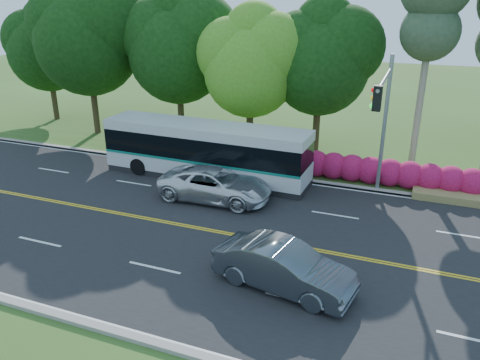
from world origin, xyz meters
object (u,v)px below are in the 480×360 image
(transit_bus, at_px, (205,151))
(sedan, at_px, (284,267))
(traffic_signal, at_px, (383,111))
(suv, at_px, (215,184))

(transit_bus, bearing_deg, sedan, -49.45)
(traffic_signal, bearing_deg, suv, -163.41)
(traffic_signal, relative_size, transit_bus, 0.60)
(sedan, bearing_deg, transit_bus, 49.37)
(traffic_signal, distance_m, transit_bus, 9.74)
(sedan, bearing_deg, suv, 51.31)
(sedan, relative_size, suv, 0.88)
(transit_bus, bearing_deg, traffic_signal, -0.87)
(traffic_signal, relative_size, suv, 1.24)
(traffic_signal, xyz_separation_m, suv, (-7.45, -2.22, -3.87))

